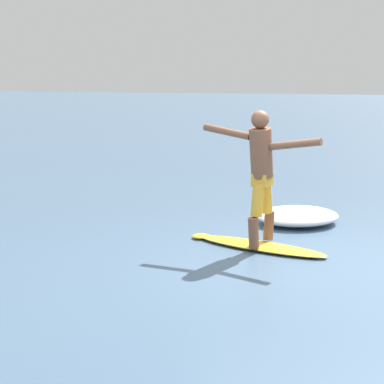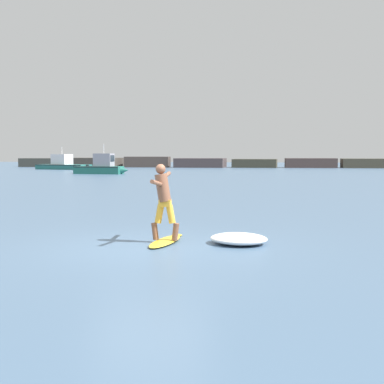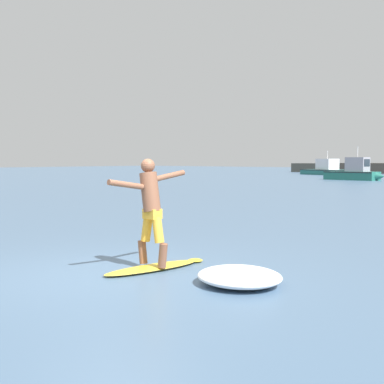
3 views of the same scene
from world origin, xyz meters
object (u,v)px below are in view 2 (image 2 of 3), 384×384
Objects in this scene: small_boat_offshore at (101,167)px; fishing_boat_near_jetty at (63,165)px; surfer at (163,196)px; surfboard at (166,241)px.

fishing_boat_near_jetty is at bearing 124.03° from small_boat_offshore.
small_boat_offshore is at bearing 108.69° from surfer.
fishing_boat_near_jetty reaches higher than surfboard.
surfboard is 39.75m from small_boat_offshore.
surfboard is at bearing 33.25° from surfer.
surfer is at bearing -67.02° from fishing_boat_near_jetty.
surfer reaches higher than surfboard.
small_boat_offshore is at bearing -55.97° from fishing_boat_near_jetty.
small_boat_offshore is (-12.74, 37.67, -0.41)m from surfer.
surfboard is 0.26× the size of fishing_boat_near_jetty.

